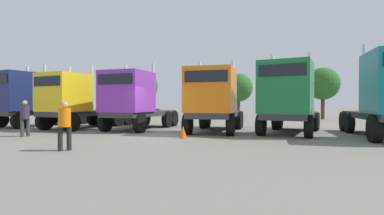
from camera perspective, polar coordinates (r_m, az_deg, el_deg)
ground at (r=14.62m, az=-6.95°, el=-5.46°), size 200.00×200.00×0.00m
semi_truck_navy at (r=22.59m, az=-29.67°, el=1.46°), size 3.53×6.57×4.24m
semi_truck_yellow at (r=19.43m, az=-22.11°, el=1.21°), size 3.29×6.60×3.97m
semi_truck_purple at (r=17.52m, az=-11.50°, el=1.48°), size 2.57×6.07×4.01m
semi_truck_orange at (r=15.75m, az=4.18°, el=1.64°), size 2.91×6.24×4.02m
semi_truck_green at (r=15.64m, az=18.32°, el=1.90°), size 3.40×6.43×4.24m
visitor_in_hivis at (r=10.71m, az=-23.75°, el=-2.68°), size 0.56×0.56×1.66m
visitor_with_camera at (r=16.16m, az=-29.97°, el=-1.38°), size 0.50×0.50×1.74m
traffic_cone_near at (r=13.30m, az=-1.76°, el=-4.84°), size 0.36×0.36×0.57m
oak_far_left at (r=37.43m, az=-9.80°, el=4.17°), size 4.03×4.03×5.81m
oak_far_centre at (r=34.77m, az=9.13°, el=3.87°), size 3.34×3.34×5.14m
oak_far_right at (r=31.83m, az=24.32°, el=4.25°), size 3.22×3.22×5.17m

